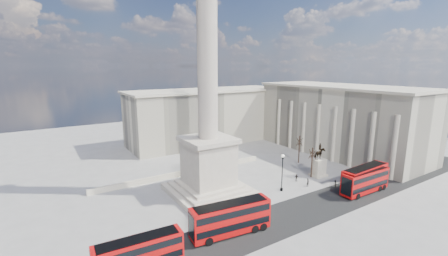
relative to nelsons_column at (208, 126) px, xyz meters
The scene contains 18 objects.
ground 13.85m from the nelsons_column, 90.00° to the right, with size 180.00×180.00×0.00m, color gray.
asphalt_road 20.41m from the nelsons_column, 71.57° to the right, with size 120.00×9.00×0.01m, color black.
nelsons_column is the anchor object (origin of this frame).
balustrade_wall 16.55m from the nelsons_column, 90.00° to the left, with size 40.00×0.60×1.10m, color beige.
building_east 45.42m from the nelsons_column, ahead, with size 19.00×46.00×18.60m.
building_northeast 40.57m from the nelsons_column, 60.26° to the left, with size 51.00×17.00×16.60m.
red_bus_a 25.71m from the nelsons_column, 139.74° to the right, with size 10.42×3.01×4.18m.
red_bus_b 18.27m from the nelsons_column, 107.24° to the right, with size 12.06×4.04×4.80m.
red_bus_c 31.98m from the nelsons_column, 30.30° to the right, with size 11.95×3.27×4.80m.
red_bus_d 31.59m from the nelsons_column, 32.63° to the right, with size 11.14×2.83×4.50m.
victorian_lamp 16.51m from the nelsons_column, 29.38° to the right, with size 0.63×0.63×7.37m.
equestrian_statue 27.31m from the nelsons_column, 12.12° to the right, with size 3.49×2.62×7.41m.
bare_tree_near 43.55m from the nelsons_column, 19.37° to the right, with size 1.64×1.64×7.16m.
bare_tree_mid 24.53m from the nelsons_column, 12.13° to the right, with size 1.83×1.83×6.95m.
bare_tree_far 29.03m from the nelsons_column, ahead, with size 1.77×1.77×7.23m.
pedestrian_walking 23.31m from the nelsons_column, 24.24° to the right, with size 0.63×0.41×1.72m, color black.
pedestrian_standing 27.88m from the nelsons_column, 27.19° to the right, with size 0.75×0.58×1.54m, color black.
pedestrian_crossing 22.50m from the nelsons_column, 15.39° to the right, with size 0.95×0.40×1.62m, color black.
Camera 1 is at (-26.28, -41.80, 23.68)m, focal length 24.00 mm.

